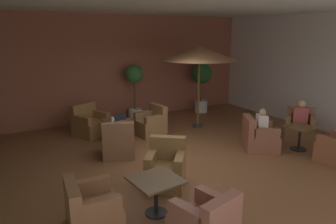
{
  "coord_description": "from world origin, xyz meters",
  "views": [
    {
      "loc": [
        -3.53,
        -5.79,
        2.85
      ],
      "look_at": [
        0.0,
        0.42,
        1.06
      ],
      "focal_mm": 33.62,
      "sensor_mm": 36.0,
      "label": 1
    }
  ],
  "objects": [
    {
      "name": "ground_plane",
      "position": [
        0.0,
        0.0,
        -0.01
      ],
      "size": [
        10.16,
        8.42,
        0.02
      ],
      "primitive_type": "cube",
      "color": "brown"
    },
    {
      "name": "wall_back_brick",
      "position": [
        0.0,
        4.17,
        1.73
      ],
      "size": [
        10.16,
        0.08,
        3.45
      ],
      "primitive_type": "cube",
      "color": "brown",
      "rests_on": "ground_plane"
    },
    {
      "name": "wall_right_plain",
      "position": [
        5.04,
        0.0,
        1.73
      ],
      "size": [
        0.08,
        8.42,
        3.45
      ],
      "primitive_type": "cube",
      "color": "silver",
      "rests_on": "ground_plane"
    },
    {
      "name": "ceiling_slab",
      "position": [
        0.0,
        0.0,
        3.48
      ],
      "size": [
        10.16,
        8.42,
        0.06
      ],
      "primitive_type": "cube",
      "color": "silver",
      "rests_on": "wall_back_brick"
    },
    {
      "name": "cafe_table_front_left",
      "position": [
        -0.73,
        1.9,
        0.45
      ],
      "size": [
        0.73,
        0.73,
        0.61
      ],
      "color": "black",
      "rests_on": "ground_plane"
    },
    {
      "name": "armchair_front_left_north",
      "position": [
        -1.08,
        0.89,
        0.33
      ],
      "size": [
        0.93,
        0.96,
        0.9
      ],
      "color": "brown",
      "rests_on": "ground_plane"
    },
    {
      "name": "armchair_front_left_east",
      "position": [
        0.32,
        1.99,
        0.32
      ],
      "size": [
        0.79,
        0.82,
        0.86
      ],
      "color": "brown",
      "rests_on": "ground_plane"
    },
    {
      "name": "armchair_front_left_south",
      "position": [
        -1.2,
        2.87,
        0.32
      ],
      "size": [
        1.08,
        1.07,
        0.89
      ],
      "color": "brown",
      "rests_on": "ground_plane"
    },
    {
      "name": "cafe_table_front_right",
      "position": [
        3.03,
        -0.92,
        0.43
      ],
      "size": [
        0.64,
        0.64,
        0.61
      ],
      "color": "black",
      "rests_on": "ground_plane"
    },
    {
      "name": "armchair_front_right_north",
      "position": [
        2.17,
        -0.39,
        0.31
      ],
      "size": [
        1.11,
        1.12,
        0.84
      ],
      "color": "brown",
      "rests_on": "ground_plane"
    },
    {
      "name": "armchair_front_right_south",
      "position": [
        3.81,
        -0.3,
        0.31
      ],
      "size": [
        1.0,
        1.01,
        0.82
      ],
      "color": "brown",
      "rests_on": "ground_plane"
    },
    {
      "name": "cafe_table_mid_center",
      "position": [
        -1.44,
        -1.73,
        0.49
      ],
      "size": [
        0.81,
        0.81,
        0.61
      ],
      "color": "black",
      "rests_on": "ground_plane"
    },
    {
      "name": "armchair_mid_center_north",
      "position": [
        -0.8,
        -0.91,
        0.33
      ],
      "size": [
        1.04,
        1.06,
        0.89
      ],
      "color": "brown",
      "rests_on": "ground_plane"
    },
    {
      "name": "armchair_mid_center_east",
      "position": [
        -2.46,
        -1.63,
        0.3
      ],
      "size": [
        0.82,
        0.88,
        0.78
      ],
      "color": "brown",
      "rests_on": "ground_plane"
    },
    {
      "name": "armchair_mid_center_south",
      "position": [
        -1.2,
        -2.73,
        0.31
      ],
      "size": [
        0.86,
        0.92,
        0.8
      ],
      "color": "#925444",
      "rests_on": "ground_plane"
    },
    {
      "name": "patio_umbrella_tall_red",
      "position": [
        1.95,
        1.97,
        2.26
      ],
      "size": [
        2.32,
        2.32,
        2.48
      ],
      "color": "#2D2D2D",
      "rests_on": "ground_plane"
    },
    {
      "name": "potted_tree_mid_left",
      "position": [
        0.55,
        3.62,
        1.17
      ],
      "size": [
        0.59,
        0.59,
        1.86
      ],
      "color": "silver",
      "rests_on": "ground_plane"
    },
    {
      "name": "potted_tree_mid_right",
      "position": [
        3.17,
        3.52,
        1.22
      ],
      "size": [
        0.75,
        0.75,
        1.82
      ],
      "color": "silver",
      "rests_on": "ground_plane"
    },
    {
      "name": "patron_blue_shirt",
      "position": [
        2.21,
        -0.41,
        0.68
      ],
      "size": [
        0.39,
        0.43,
        0.64
      ],
      "color": "silver",
      "rests_on": "ground_plane"
    },
    {
      "name": "patron_by_window",
      "position": [
        3.78,
        -0.32,
        0.72
      ],
      "size": [
        0.41,
        0.44,
        0.62
      ],
      "color": "#BB4E50",
      "rests_on": "ground_plane"
    },
    {
      "name": "iced_drink_cup",
      "position": [
        -0.87,
        1.82,
        0.67
      ],
      "size": [
        0.08,
        0.08,
        0.11
      ],
      "primitive_type": "cylinder",
      "color": "white",
      "rests_on": "cafe_table_front_left"
    },
    {
      "name": "open_laptop",
      "position": [
        -0.67,
        1.83,
        0.66
      ],
      "size": [
        0.32,
        0.24,
        0.2
      ],
      "color": "#9EA0A5",
      "rests_on": "cafe_table_front_left"
    }
  ]
}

